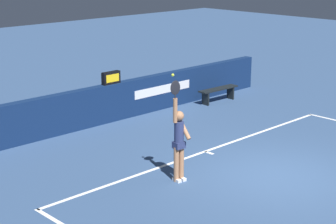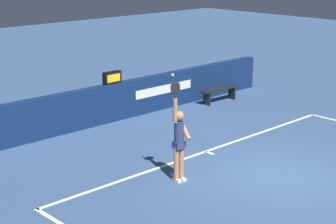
% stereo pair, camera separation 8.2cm
% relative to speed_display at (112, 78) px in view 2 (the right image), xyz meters
% --- Properties ---
extents(ground_plane, '(60.00, 60.00, 0.00)m').
position_rel_speed_display_xyz_m(ground_plane, '(0.01, -6.43, -1.41)').
color(ground_plane, '#324C73').
extents(court_lines, '(10.56, 5.54, 0.00)m').
position_rel_speed_display_xyz_m(court_lines, '(0.01, -6.74, -1.41)').
color(court_lines, white).
rests_on(court_lines, ground).
extents(back_wall, '(13.89, 0.30, 1.22)m').
position_rel_speed_display_xyz_m(back_wall, '(0.02, 0.00, -0.81)').
color(back_wall, '#0F234A').
rests_on(back_wall, ground).
extents(speed_display, '(0.64, 0.17, 0.39)m').
position_rel_speed_display_xyz_m(speed_display, '(0.00, 0.00, 0.00)').
color(speed_display, black).
rests_on(speed_display, back_wall).
extents(tennis_player, '(0.46, 0.43, 2.48)m').
position_rel_speed_display_xyz_m(tennis_player, '(-1.94, -4.99, -0.39)').
color(tennis_player, '#A8734F').
rests_on(tennis_player, ground).
extents(tennis_ball, '(0.07, 0.07, 0.07)m').
position_rel_speed_display_xyz_m(tennis_ball, '(-2.18, -5.02, 1.19)').
color(tennis_ball, '#C9DA30').
extents(courtside_bench_near, '(1.72, 0.43, 0.51)m').
position_rel_speed_display_xyz_m(courtside_bench_near, '(4.25, -0.79, -1.02)').
color(courtside_bench_near, black).
rests_on(courtside_bench_near, ground).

